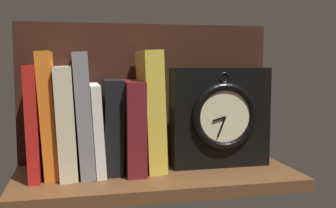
{
  "coord_description": "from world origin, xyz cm",
  "views": [
    {
      "loc": [
        -16.66,
        -83.36,
        23.5
      ],
      "look_at": [
        3.23,
        3.29,
        14.21
      ],
      "focal_mm": 43.42,
      "sensor_mm": 36.0,
      "label": 1
    }
  ],
  "objects": [
    {
      "name": "ground_plane",
      "position": [
        0.0,
        0.0,
        -1.25
      ],
      "size": [
        59.52,
        25.57,
        2.5
      ],
      "primitive_type": "cube",
      "color": "brown"
    },
    {
      "name": "back_panel",
      "position": [
        0.0,
        12.18,
        16.15
      ],
      "size": [
        59.52,
        1.2,
        32.29
      ],
      "primitive_type": "cube",
      "color": "black",
      "rests_on": "ground_plane"
    },
    {
      "name": "book_red_requiem",
      "position": [
        -24.89,
        3.29,
        11.41
      ],
      "size": [
        2.72,
        15.98,
        22.86
      ],
      "primitive_type": "cube",
      "rotation": [
        0.0,
        -0.02,
        0.0
      ],
      "color": "red",
      "rests_on": "ground_plane"
    },
    {
      "name": "book_orange_pandolfini",
      "position": [
        -22.08,
        3.29,
        12.78
      ],
      "size": [
        4.07,
        13.57,
        25.67
      ],
      "primitive_type": "cube",
      "rotation": [
        0.0,
        -0.05,
        0.0
      ],
      "color": "orange",
      "rests_on": "ground_plane"
    },
    {
      "name": "book_cream_twain",
      "position": [
        -18.63,
        3.29,
        11.29
      ],
      "size": [
        4.41,
        16.28,
        22.7
      ],
      "primitive_type": "cube",
      "rotation": [
        0.0,
        -0.04,
        0.0
      ],
      "color": "beige",
      "rests_on": "ground_plane"
    },
    {
      "name": "book_gray_chess",
      "position": [
        -15.09,
        3.29,
        12.71
      ],
      "size": [
        4.25,
        15.32,
        25.55
      ],
      "primitive_type": "cube",
      "rotation": [
        0.0,
        -0.05,
        0.0
      ],
      "color": "gray",
      "rests_on": "ground_plane"
    },
    {
      "name": "book_white_catcher",
      "position": [
        -12.31,
        3.29,
        9.39
      ],
      "size": [
        2.91,
        14.73,
        18.85
      ],
      "primitive_type": "cube",
      "rotation": [
        0.0,
        -0.05,
        0.0
      ],
      "color": "silver",
      "rests_on": "ground_plane"
    },
    {
      "name": "book_black_skeptic",
      "position": [
        -9.07,
        3.29,
        9.83
      ],
      "size": [
        4.57,
        12.36,
        19.79
      ],
      "primitive_type": "cube",
      "rotation": [
        0.0,
        0.03,
        0.0
      ],
      "color": "black",
      "rests_on": "ground_plane"
    },
    {
      "name": "book_maroon_dawkins",
      "position": [
        -4.86,
        3.29,
        9.72
      ],
      "size": [
        3.94,
        16.6,
        19.44
      ],
      "primitive_type": "cube",
      "rotation": [
        0.0,
        0.0,
        0.0
      ],
      "color": "maroon",
      "rests_on": "ground_plane"
    },
    {
      "name": "book_yellow_seinlanguage",
      "position": [
        -0.63,
        3.29,
        12.94
      ],
      "size": [
        4.82,
        13.37,
        26.01
      ],
      "primitive_type": "cube",
      "rotation": [
        0.0,
        -0.03,
        0.0
      ],
      "color": "gold",
      "rests_on": "ground_plane"
    },
    {
      "name": "framed_clock",
      "position": [
        14.92,
        1.83,
        11.17
      ],
      "size": [
        22.17,
        7.01,
        22.17
      ],
      "color": "black",
      "rests_on": "ground_plane"
    }
  ]
}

